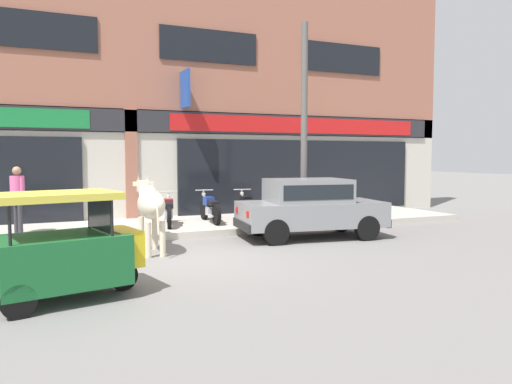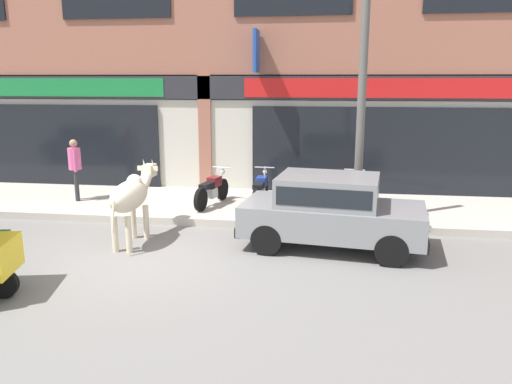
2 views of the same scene
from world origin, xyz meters
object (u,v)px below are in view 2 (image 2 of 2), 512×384
(pedestrian, at_px, (75,163))
(utility_pole, at_px, (362,98))
(motorcycle_1, at_px, (260,190))
(motorcycle_2, at_px, (302,193))
(motorcycle_0, at_px, (212,190))
(cow, at_px, (131,196))
(motorcycle_3, at_px, (351,193))
(car_1, at_px, (331,208))

(pedestrian, bearing_deg, utility_pole, -8.44)
(motorcycle_1, distance_m, motorcycle_2, 1.06)
(motorcycle_0, height_order, motorcycle_2, same)
(motorcycle_1, height_order, motorcycle_2, same)
(cow, xyz_separation_m, utility_pole, (4.56, 1.62, 1.89))
(motorcycle_1, bearing_deg, motorcycle_2, -11.07)
(motorcycle_1, relative_size, motorcycle_2, 1.00)
(motorcycle_0, height_order, motorcycle_3, same)
(car_1, height_order, motorcycle_3, car_1)
(car_1, xyz_separation_m, motorcycle_3, (0.52, 2.53, -0.25))
(cow, relative_size, motorcycle_3, 1.20)
(pedestrian, bearing_deg, motorcycle_3, 0.93)
(car_1, distance_m, motorcycle_0, 3.79)
(motorcycle_0, bearing_deg, pedestrian, 179.66)
(motorcycle_0, bearing_deg, motorcycle_2, -1.11)
(car_1, bearing_deg, motorcycle_3, 78.36)
(car_1, relative_size, motorcycle_2, 2.08)
(motorcycle_0, xyz_separation_m, motorcycle_2, (2.25, -0.04, 0.00))
(motorcycle_2, xyz_separation_m, pedestrian, (-5.87, 0.07, 0.60))
(car_1, height_order, pedestrian, pedestrian)
(motorcycle_2, bearing_deg, motorcycle_1, 168.93)
(motorcycle_1, xyz_separation_m, motorcycle_3, (2.24, -0.02, 0.00))
(car_1, distance_m, motorcycle_2, 2.46)
(motorcycle_0, xyz_separation_m, motorcycle_1, (1.21, 0.16, 0.00))
(car_1, height_order, motorcycle_1, car_1)
(motorcycle_3, relative_size, pedestrian, 1.13)
(motorcycle_3, distance_m, utility_pole, 2.61)
(motorcycle_0, relative_size, motorcycle_2, 0.99)
(pedestrian, height_order, utility_pole, utility_pole)
(cow, relative_size, motorcycle_0, 1.21)
(motorcycle_1, height_order, motorcycle_3, same)
(motorcycle_3, distance_m, pedestrian, 7.09)
(cow, distance_m, motorcycle_1, 3.64)
(cow, relative_size, car_1, 0.57)
(utility_pole, bearing_deg, motorcycle_1, 152.60)
(motorcycle_1, bearing_deg, pedestrian, -178.35)
(cow, bearing_deg, pedestrian, 133.81)
(motorcycle_0, bearing_deg, car_1, -39.37)
(motorcycle_2, xyz_separation_m, motorcycle_3, (1.19, 0.18, 0.00))
(motorcycle_3, bearing_deg, motorcycle_1, 179.39)
(motorcycle_0, xyz_separation_m, pedestrian, (-3.62, 0.02, 0.60))
(cow, bearing_deg, motorcycle_3, 31.93)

